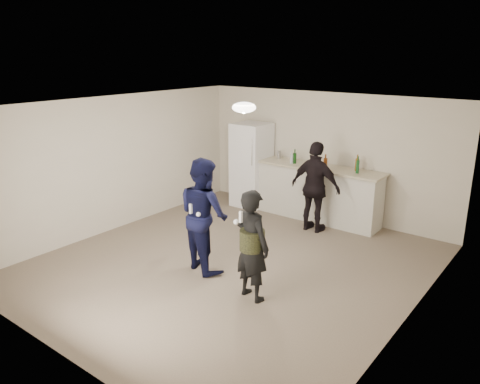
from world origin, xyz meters
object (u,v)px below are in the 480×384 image
Objects in this scene: shaker at (279,155)px; spectator at (315,187)px; fridge at (251,165)px; man at (204,215)px; woman at (252,245)px; counter at (316,194)px.

shaker is 1.48m from spectator.
man is (1.27, -2.96, -0.02)m from fridge.
man reaches higher than woman.
counter is 1.48× the size of man.
counter is 0.74m from spectator.
fridge is 1.93m from spectator.
shaker is at bearing 15.63° from fridge.
counter is at bearing -61.83° from spectator.
man is (0.68, -3.13, -0.30)m from shaker.
shaker is at bearing -60.17° from man.
man is (-0.28, -3.03, 0.35)m from counter.
counter is 1.68× the size of woman.
shaker is 3.90m from woman.
man reaches higher than spectator.
fridge reaches higher than woman.
shaker is at bearing -51.13° from woman.
fridge reaches higher than man.
fridge is 1.06× the size of spectator.
woman is (1.13, -0.30, -0.11)m from man.
man is 2.50m from spectator.
spectator reaches higher than woman.
fridge reaches higher than shaker.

